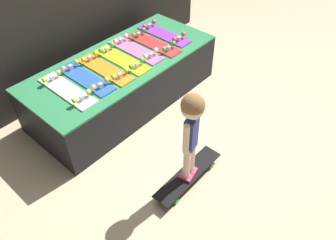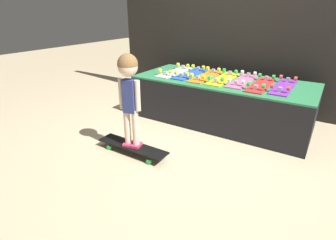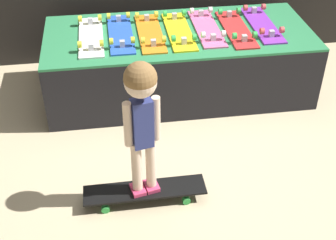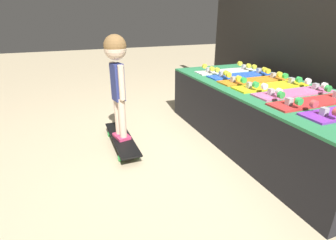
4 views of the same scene
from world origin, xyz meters
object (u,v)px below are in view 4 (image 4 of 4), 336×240
object	(u,v)px
skateboard_orange_on_rack	(254,79)
skateboard_on_floor	(122,139)
skateboard_red_on_rack	(313,101)
child	(117,68)
skateboard_yellow_on_rack	(271,85)
skateboard_blue_on_rack	(240,74)
skateboard_pink_on_rack	(294,92)
skateboard_white_on_rack	(226,70)

from	to	relation	value
skateboard_orange_on_rack	skateboard_on_floor	size ratio (longest dim) A/B	0.91
skateboard_red_on_rack	skateboard_on_floor	size ratio (longest dim) A/B	0.91
child	skateboard_yellow_on_rack	bearing A→B (deg)	59.60
skateboard_blue_on_rack	skateboard_pink_on_rack	size ratio (longest dim) A/B	1.00
skateboard_pink_on_rack	child	distance (m)	1.49
skateboard_pink_on_rack	skateboard_orange_on_rack	bearing A→B (deg)	-176.90
skateboard_white_on_rack	skateboard_yellow_on_rack	bearing A→B (deg)	-0.15
skateboard_blue_on_rack	child	world-z (taller)	child
skateboard_orange_on_rack	skateboard_pink_on_rack	distance (m)	0.48
skateboard_blue_on_rack	skateboard_on_floor	xyz separation A→B (m)	(0.05, -1.32, -0.51)
skateboard_blue_on_rack	skateboard_orange_on_rack	xyz separation A→B (m)	(0.24, -0.02, 0.00)
skateboard_orange_on_rack	skateboard_on_floor	bearing A→B (deg)	-98.50
skateboard_red_on_rack	skateboard_white_on_rack	bearing A→B (deg)	178.70
skateboard_orange_on_rack	skateboard_red_on_rack	distance (m)	0.72
skateboard_white_on_rack	skateboard_yellow_on_rack	size ratio (longest dim) A/B	1.00
skateboard_pink_on_rack	child	size ratio (longest dim) A/B	0.77
skateboard_orange_on_rack	skateboard_red_on_rack	world-z (taller)	same
skateboard_yellow_on_rack	skateboard_white_on_rack	bearing A→B (deg)	179.85
skateboard_orange_on_rack	skateboard_pink_on_rack	xyz separation A→B (m)	(0.48, 0.03, 0.00)
skateboard_blue_on_rack	skateboard_yellow_on_rack	bearing A→B (deg)	-2.43
skateboard_blue_on_rack	child	bearing A→B (deg)	-88.03
skateboard_white_on_rack	child	size ratio (longest dim) A/B	0.77
skateboard_yellow_on_rack	skateboard_red_on_rack	bearing A→B (deg)	-3.01
skateboard_blue_on_rack	skateboard_pink_on_rack	distance (m)	0.72
skateboard_blue_on_rack	skateboard_on_floor	distance (m)	1.41
skateboard_white_on_rack	skateboard_blue_on_rack	size ratio (longest dim) A/B	1.00
skateboard_on_floor	skateboard_blue_on_rack	bearing A→B (deg)	91.97
skateboard_white_on_rack	child	xyz separation A→B (m)	(0.28, -1.30, 0.16)
child	skateboard_blue_on_rack	bearing A→B (deg)	80.04
skateboard_white_on_rack	skateboard_orange_on_rack	world-z (taller)	same
skateboard_yellow_on_rack	skateboard_on_floor	xyz separation A→B (m)	(-0.43, -1.30, -0.51)
skateboard_on_floor	child	distance (m)	0.67
skateboard_white_on_rack	skateboard_pink_on_rack	bearing A→B (deg)	1.51
skateboard_red_on_rack	skateboard_on_floor	xyz separation A→B (m)	(-0.91, -1.27, -0.51)
skateboard_orange_on_rack	skateboard_pink_on_rack	size ratio (longest dim) A/B	1.00
skateboard_white_on_rack	skateboard_red_on_rack	world-z (taller)	same
skateboard_on_floor	skateboard_orange_on_rack	bearing A→B (deg)	81.50
skateboard_blue_on_rack	child	xyz separation A→B (m)	(0.05, -1.32, 0.16)
skateboard_pink_on_rack	skateboard_red_on_rack	distance (m)	0.24
skateboard_yellow_on_rack	skateboard_red_on_rack	distance (m)	0.48
skateboard_pink_on_rack	skateboard_on_floor	size ratio (longest dim) A/B	0.91
skateboard_pink_on_rack	skateboard_red_on_rack	xyz separation A→B (m)	(0.24, -0.05, 0.00)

